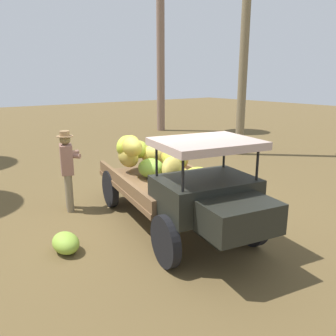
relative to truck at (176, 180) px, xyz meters
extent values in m
plane|color=brown|center=(-0.56, 0.10, -0.93)|extent=(60.00, 60.00, 0.00)
cube|color=black|center=(-0.22, 0.05, -0.48)|extent=(4.01, 1.21, 0.16)
cylinder|color=black|center=(1.36, 0.55, -0.53)|extent=(0.81, 0.29, 0.80)
cylinder|color=black|center=(1.05, -1.02, -0.53)|extent=(0.81, 0.29, 0.80)
cylinder|color=black|center=(-1.39, 1.09, -0.53)|extent=(0.81, 0.29, 0.80)
cylinder|color=black|center=(-1.70, -0.48, -0.53)|extent=(0.81, 0.29, 0.80)
cube|color=brown|center=(-0.66, 0.13, -0.30)|extent=(3.28, 2.27, 0.10)
cube|color=brown|center=(-0.51, 0.92, -0.14)|extent=(2.96, 0.66, 0.22)
cube|color=brown|center=(-0.82, -0.65, -0.14)|extent=(2.96, 0.66, 0.22)
cube|color=black|center=(1.01, -0.20, 0.03)|extent=(1.37, 1.70, 0.55)
cube|color=black|center=(1.89, -0.37, -0.03)|extent=(0.89, 1.18, 0.44)
cylinder|color=black|center=(1.56, 0.35, 0.58)|extent=(0.04, 0.04, 0.55)
cylinder|color=black|center=(1.31, -0.92, 0.58)|extent=(0.04, 0.04, 0.55)
cylinder|color=black|center=(0.70, 0.52, 0.58)|extent=(0.04, 0.04, 0.55)
cylinder|color=black|center=(0.45, -0.74, 0.58)|extent=(0.04, 0.04, 0.55)
cube|color=#BA9E92|center=(1.01, -0.20, 0.85)|extent=(1.49, 1.73, 0.12)
ellipsoid|color=gold|center=(-1.38, -0.11, 0.44)|extent=(0.74, 0.66, 0.48)
ellipsoid|color=gold|center=(-1.70, 0.00, 0.13)|extent=(0.59, 0.49, 0.53)
ellipsoid|color=#81AA39|center=(-1.05, 0.17, -0.02)|extent=(0.72, 0.68, 0.54)
ellipsoid|color=gold|center=(0.13, -0.16, 0.23)|extent=(0.80, 0.84, 0.58)
ellipsoid|color=gold|center=(0.45, 0.20, 0.00)|extent=(0.58, 0.51, 0.43)
ellipsoid|color=#BDD23A|center=(-1.88, 0.07, 0.33)|extent=(0.82, 0.83, 0.55)
ellipsoid|color=#B1CA4A|center=(-0.02, 0.03, 0.01)|extent=(0.69, 0.64, 0.48)
ellipsoid|color=gold|center=(-1.26, -0.15, 0.44)|extent=(0.77, 0.67, 0.53)
ellipsoid|color=#B3C53A|center=(-1.81, 0.35, 0.23)|extent=(0.83, 0.82, 0.52)
ellipsoid|color=gold|center=(0.15, 0.02, 0.01)|extent=(0.61, 0.67, 0.62)
ellipsoid|color=gold|center=(-0.35, 0.24, 0.29)|extent=(0.91, 0.89, 0.61)
ellipsoid|color=gold|center=(0.45, 0.16, 0.09)|extent=(0.72, 0.67, 0.45)
ellipsoid|color=gold|center=(-1.54, 0.58, 0.11)|extent=(0.81, 0.80, 0.60)
ellipsoid|color=gold|center=(-0.78, 0.59, 0.17)|extent=(0.77, 0.69, 0.59)
cylinder|color=#817256|center=(-2.17, -1.24, -0.52)|extent=(0.15, 0.15, 0.81)
cylinder|color=#817256|center=(-1.92, -1.32, -0.52)|extent=(0.15, 0.15, 0.81)
cube|color=#916556|center=(-2.04, -1.28, 0.19)|extent=(0.45, 0.35, 0.61)
cylinder|color=#916556|center=(-2.11, -1.15, 0.28)|extent=(0.24, 0.41, 0.10)
cylinder|color=#916556|center=(-1.92, -1.21, 0.28)|extent=(0.39, 0.31, 0.10)
sphere|color=olive|center=(-2.04, -1.28, 0.60)|extent=(0.22, 0.22, 0.22)
cylinder|color=#9C764D|center=(-2.04, -1.28, 0.67)|extent=(0.34, 0.34, 0.02)
cylinder|color=#9C764D|center=(-2.04, -1.28, 0.73)|extent=(0.20, 0.20, 0.10)
cube|color=olive|center=(-2.38, 0.99, -0.68)|extent=(0.54, 0.62, 0.49)
ellipsoid|color=#8EB53B|center=(-0.28, -2.06, -0.77)|extent=(0.61, 0.43, 0.33)
cylinder|color=#78694D|center=(-3.60, 5.85, 3.38)|extent=(0.31, 0.31, 8.61)
cylinder|color=#846757|center=(-10.09, 7.02, 3.28)|extent=(0.41, 0.41, 8.42)
camera|label=1|loc=(4.83, -3.84, 1.85)|focal=37.14mm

